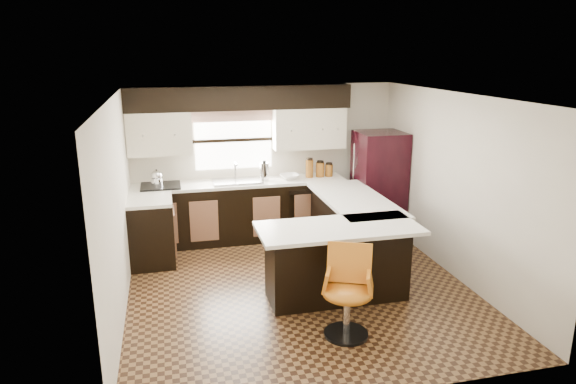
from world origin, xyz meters
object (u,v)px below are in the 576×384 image
object	(u,v)px
peninsula_return	(337,263)
refrigerator	(379,185)
peninsula_long	(350,232)
bar_chair	(347,294)

from	to	relation	value
peninsula_return	refrigerator	size ratio (longest dim) A/B	0.98
peninsula_long	refrigerator	distance (m)	1.32
peninsula_long	bar_chair	xyz separation A→B (m)	(-0.70, -1.83, 0.03)
peninsula_long	refrigerator	size ratio (longest dim) A/B	1.16
peninsula_return	refrigerator	bearing A→B (deg)	55.20
peninsula_return	bar_chair	bearing A→B (deg)	-101.71
peninsula_return	refrigerator	world-z (taller)	refrigerator
peninsula_return	bar_chair	xyz separation A→B (m)	(-0.18, -0.85, 0.03)
peninsula_long	peninsula_return	xyz separation A→B (m)	(-0.53, -0.97, 0.00)
peninsula_long	peninsula_return	size ratio (longest dim) A/B	1.18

